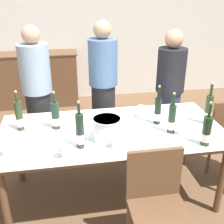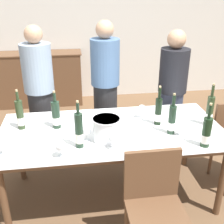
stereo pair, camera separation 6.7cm
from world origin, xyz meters
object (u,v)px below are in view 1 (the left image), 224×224
object	(u,v)px
wine_glass_2	(114,139)
wine_glass_4	(87,131)
wine_bottle_0	(80,132)
person_host	(38,98)
wine_glass_0	(182,125)
wine_bottle_5	(19,117)
wine_glass_3	(62,147)
sideboard_cabinet	(36,80)
wine_bottle_3	(172,119)
dining_table	(112,136)
ice_bucket	(107,129)
wine_glass_5	(141,108)
wine_bottle_1	(158,111)
wine_bottle_4	(208,110)
wine_glass_1	(1,145)
chair_near_front	(157,201)
wine_bottle_6	(207,132)
wine_bottle_2	(56,116)
person_guest_left	(103,92)
person_guest_right	(169,95)

from	to	relation	value
wine_glass_2	wine_glass_4	world-z (taller)	wine_glass_4
wine_bottle_0	person_host	world-z (taller)	person_host
wine_glass_2	wine_glass_0	bearing A→B (deg)	12.22
wine_bottle_5	wine_glass_3	size ratio (longest dim) A/B	2.69
sideboard_cabinet	wine_bottle_3	bearing A→B (deg)	-62.63
dining_table	ice_bucket	xyz separation A→B (m)	(-0.07, -0.17, 0.17)
dining_table	wine_glass_5	world-z (taller)	wine_glass_5
wine_bottle_1	wine_glass_0	bearing A→B (deg)	-60.94
wine_bottle_4	person_host	world-z (taller)	person_host
dining_table	wine_glass_1	size ratio (longest dim) A/B	14.19
ice_bucket	wine_glass_5	bearing A→B (deg)	43.40
wine_glass_5	chair_near_front	distance (m)	1.00
wine_glass_1	wine_glass_5	bearing A→B (deg)	22.08
ice_bucket	wine_glass_1	size ratio (longest dim) A/B	1.67
dining_table	ice_bucket	distance (m)	0.25
wine_glass_1	wine_glass_2	size ratio (longest dim) A/B	1.08
ice_bucket	wine_glass_3	xyz separation A→B (m)	(-0.38, -0.22, -0.01)
wine_glass_3	person_host	size ratio (longest dim) A/B	0.09
wine_glass_4	wine_glass_5	xyz separation A→B (m)	(0.57, 0.38, 0.00)
wine_bottle_6	ice_bucket	bearing A→B (deg)	164.41
wine_bottle_6	wine_glass_5	bearing A→B (deg)	123.00
dining_table	wine_bottle_0	bearing A→B (deg)	-140.27
wine_glass_1	wine_glass_4	size ratio (longest dim) A/B	1.03
wine_bottle_3	wine_bottle_6	bearing A→B (deg)	-50.98
wine_glass_1	wine_glass_3	distance (m)	0.46
wine_glass_2	chair_near_front	world-z (taller)	chair_near_front
dining_table	wine_glass_5	bearing A→B (deg)	32.77
wine_glass_0	wine_glass_3	xyz separation A→B (m)	(-1.04, -0.19, -0.00)
ice_bucket	wine_glass_4	xyz separation A→B (m)	(-0.17, 0.00, -0.01)
wine_bottle_3	wine_bottle_4	world-z (taller)	wine_bottle_4
wine_bottle_3	wine_glass_0	world-z (taller)	wine_bottle_3
wine_bottle_4	wine_glass_1	world-z (taller)	wine_bottle_4
wine_bottle_3	wine_bottle_6	distance (m)	0.32
wine_bottle_2	wine_glass_3	xyz separation A→B (m)	(0.05, -0.51, -0.03)
wine_bottle_0	wine_glass_0	bearing A→B (deg)	3.83
wine_bottle_4	wine_glass_2	xyz separation A→B (m)	(-0.95, -0.30, -0.05)
wine_bottle_5	wine_bottle_1	bearing A→B (deg)	-4.17
wine_bottle_0	wine_bottle_5	bearing A→B (deg)	142.32
wine_glass_4	person_guest_left	size ratio (longest dim) A/B	0.09
sideboard_cabinet	wine_glass_5	size ratio (longest dim) A/B	10.37
person_guest_right	wine_bottle_5	bearing A→B (deg)	-160.64
wine_bottle_3	wine_bottle_2	bearing A→B (deg)	165.66
wine_bottle_4	wine_glass_3	bearing A→B (deg)	-165.30
wine_bottle_5	sideboard_cabinet	bearing A→B (deg)	91.74
wine_glass_1	wine_glass_0	bearing A→B (deg)	3.67
wine_bottle_3	wine_bottle_5	xyz separation A→B (m)	(-1.34, 0.29, 0.00)
wine_glass_2	wine_bottle_0	bearing A→B (deg)	164.31
wine_bottle_1	person_guest_right	world-z (taller)	person_guest_right
wine_bottle_4	ice_bucket	bearing A→B (deg)	-171.89
wine_bottle_0	wine_glass_3	world-z (taller)	wine_bottle_0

